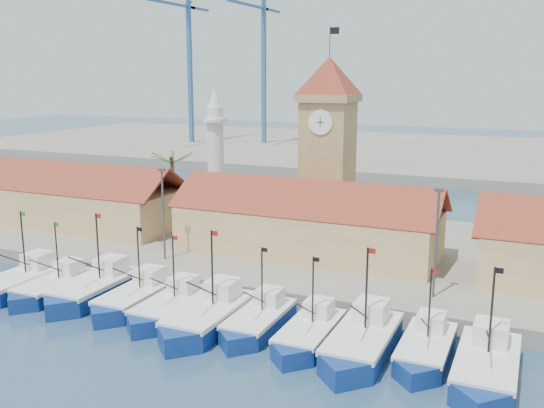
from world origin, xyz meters
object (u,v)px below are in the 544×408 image
at_px(boat_0, 18,284).
at_px(clock_tower, 328,144).
at_px(minaret, 216,155).
at_px(boat_5, 207,319).

height_order(boat_0, clock_tower, clock_tower).
bearing_deg(clock_tower, minaret, 172.39).
bearing_deg(minaret, boat_5, -62.58).
xyz_separation_m(boat_0, boat_5, (19.70, -0.22, 0.04)).
distance_m(boat_0, clock_tower, 33.80).
relative_size(boat_0, clock_tower, 0.45).
bearing_deg(clock_tower, boat_5, -93.48).
xyz_separation_m(boat_5, clock_tower, (1.47, 24.09, 11.12)).
relative_size(boat_5, minaret, 0.66).
bearing_deg(boat_0, clock_tower, 48.44).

